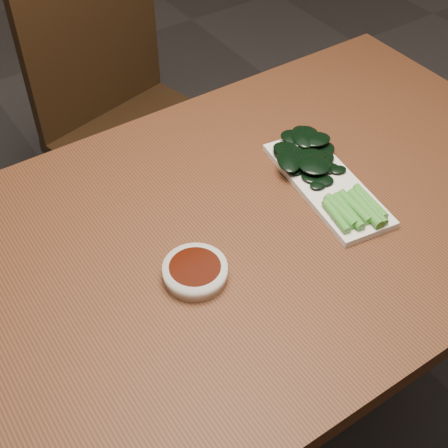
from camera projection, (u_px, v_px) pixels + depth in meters
ground at (233, 421)px, 1.68m from camera, size 6.00×6.00×0.00m
table at (237, 252)px, 1.20m from camera, size 1.40×0.80×0.75m
chair_far at (130, 117)px, 1.84m from camera, size 0.55×0.55×0.89m
sauce_bowl at (195, 272)px, 1.05m from camera, size 0.11×0.11×0.03m
serving_plate at (326, 184)px, 1.22m from camera, size 0.16×0.33×0.01m
gai_lan at (315, 165)px, 1.23m from camera, size 0.16×0.32×0.03m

